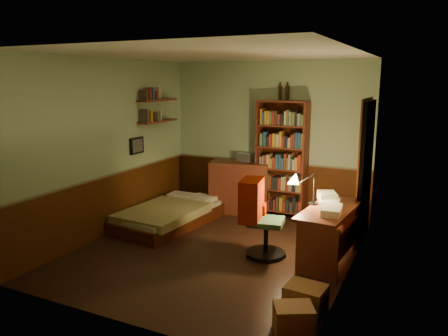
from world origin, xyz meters
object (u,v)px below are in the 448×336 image
at_px(cardboard_box_b, 306,298).
at_px(mini_stereo, 245,157).
at_px(dresser, 240,187).
at_px(desk, 329,234).
at_px(bed, 168,209).
at_px(bookshelf, 282,160).
at_px(cardboard_box_a, 294,319).
at_px(office_chair, 266,222).
at_px(desk_lamp, 314,179).

bearing_deg(cardboard_box_b, mini_stereo, 123.18).
bearing_deg(dresser, desk, -51.04).
relative_size(bed, cardboard_box_b, 4.60).
distance_m(desk, cardboard_box_b, 1.41).
xyz_separation_m(bed, cardboard_box_b, (2.69, -1.66, -0.13)).
xyz_separation_m(bookshelf, desk, (1.14, -1.49, -0.63)).
bearing_deg(desk, bed, 179.26).
bearing_deg(desk, cardboard_box_a, -82.10).
distance_m(bed, cardboard_box_a, 3.40).
bearing_deg(cardboard_box_a, cardboard_box_b, 90.20).
bearing_deg(bookshelf, desk, -47.29).
height_order(desk, cardboard_box_b, desk).
xyz_separation_m(office_chair, cardboard_box_b, (0.85, -1.15, -0.33)).
distance_m(desk_lamp, office_chair, 0.83).
distance_m(mini_stereo, desk_lamp, 2.14).
relative_size(bed, dresser, 1.76).
bearing_deg(bed, office_chair, -8.71).
bearing_deg(desk, desk_lamp, 163.82).
distance_m(dresser, cardboard_box_a, 3.78).
relative_size(desk_lamp, cardboard_box_a, 1.93).
relative_size(dresser, mini_stereo, 3.97).
relative_size(desk_lamp, office_chair, 0.72).
height_order(mini_stereo, bookshelf, bookshelf).
relative_size(bed, bookshelf, 0.91).
distance_m(desk, cardboard_box_a, 1.82).
relative_size(dresser, office_chair, 1.07).
height_order(bed, mini_stereo, mini_stereo).
height_order(bed, dresser, dresser).
bearing_deg(desk_lamp, mini_stereo, 147.70).
height_order(dresser, cardboard_box_a, dresser).
bearing_deg(desk, dresser, 147.99).
relative_size(office_chair, cardboard_box_a, 2.68).
bearing_deg(bed, desk_lamp, 2.52).
distance_m(bed, dresser, 1.37).
relative_size(mini_stereo, desk, 0.20).
xyz_separation_m(dresser, bookshelf, (0.72, 0.09, 0.53)).
relative_size(bed, cardboard_box_a, 5.04).
xyz_separation_m(bookshelf, cardboard_box_a, (1.23, -3.30, -0.84)).
distance_m(mini_stereo, desk, 2.46).
relative_size(desk_lamp, cardboard_box_b, 1.76).
height_order(desk_lamp, cardboard_box_b, desk_lamp).
bearing_deg(cardboard_box_b, office_chair, 126.54).
bearing_deg(bed, mini_stereo, 65.09).
height_order(office_chair, cardboard_box_b, office_chair).
bearing_deg(desk_lamp, cardboard_box_a, -70.22).
relative_size(desk, desk_lamp, 1.88).
bearing_deg(mini_stereo, office_chair, -60.28).
height_order(bookshelf, office_chair, bookshelf).
bearing_deg(dresser, cardboard_box_a, -72.70).
distance_m(bed, mini_stereo, 1.65).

